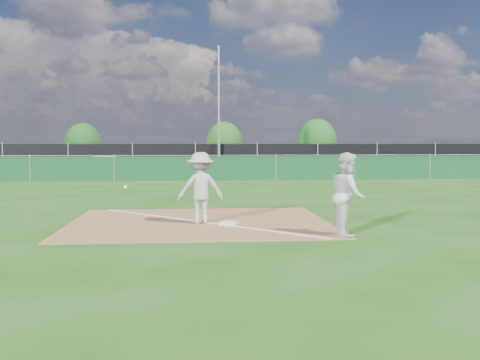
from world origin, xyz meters
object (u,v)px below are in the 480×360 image
(first_base, at_px, (229,223))
(play_at_first, at_px, (201,188))
(tree_left, at_px, (83,144))
(car_left, at_px, (116,158))
(car_right, at_px, (278,159))
(car_mid, at_px, (208,158))
(runner, at_px, (348,194))
(tree_mid, at_px, (224,143))
(light_pole, at_px, (219,109))
(tree_right, at_px, (317,141))

(first_base, xyz_separation_m, play_at_first, (-0.63, 0.33, 0.78))
(tree_left, bearing_deg, car_left, -59.64)
(car_right, xyz_separation_m, tree_left, (-15.34, 5.80, 1.11))
(play_at_first, height_order, car_mid, play_at_first)
(runner, height_order, car_right, runner)
(car_left, bearing_deg, tree_mid, -70.39)
(light_pole, height_order, first_base, light_pole)
(car_mid, bearing_deg, tree_right, -37.51)
(first_base, distance_m, runner, 2.86)
(play_at_first, distance_m, car_mid, 27.01)
(tree_right, bearing_deg, car_left, -159.65)
(light_pole, xyz_separation_m, runner, (1.45, -23.72, -3.16))
(tree_right, bearing_deg, car_right, -126.56)
(tree_mid, height_order, tree_right, tree_right)
(play_at_first, xyz_separation_m, tree_right, (10.42, 32.82, 1.19))
(play_at_first, bearing_deg, tree_mid, 85.72)
(play_at_first, height_order, runner, runner)
(tree_right, bearing_deg, runner, -102.19)
(light_pole, distance_m, tree_mid, 11.57)
(play_at_first, bearing_deg, car_mid, 88.10)
(first_base, bearing_deg, tree_right, 73.55)
(car_right, relative_size, tree_right, 1.19)
(runner, distance_m, car_mid, 28.89)
(runner, xyz_separation_m, car_left, (-8.67, 28.65, -0.10))
(play_at_first, distance_m, tree_left, 34.09)
(light_pole, distance_m, car_left, 9.33)
(car_right, distance_m, tree_left, 16.44)
(tree_left, xyz_separation_m, tree_mid, (11.72, 0.43, 0.09))
(light_pole, xyz_separation_m, first_base, (-0.85, -22.23, -3.94))
(first_base, bearing_deg, tree_mid, 86.83)
(play_at_first, xyz_separation_m, runner, (2.93, -1.82, 0.00))
(first_base, bearing_deg, play_at_first, 152.09)
(car_left, height_order, car_mid, car_mid)
(car_right, height_order, tree_left, tree_left)
(play_at_first, distance_m, car_right, 27.68)
(first_base, xyz_separation_m, tree_right, (9.79, 33.15, 1.97))
(light_pole, xyz_separation_m, car_mid, (-0.58, 5.09, -3.21))
(tree_mid, bearing_deg, tree_right, -2.93)
(runner, relative_size, tree_right, 0.43)
(car_right, bearing_deg, car_left, 106.17)
(car_right, xyz_separation_m, tree_right, (4.32, 5.82, 1.34))
(play_at_first, relative_size, tree_mid, 0.63)
(runner, height_order, car_mid, runner)
(light_pole, height_order, runner, light_pole)
(light_pole, bearing_deg, car_mid, 96.52)
(play_at_first, distance_m, tree_mid, 33.34)
(tree_mid, bearing_deg, car_right, -59.87)
(light_pole, xyz_separation_m, tree_left, (-10.72, 10.90, -2.20))
(tree_mid, bearing_deg, first_base, -93.17)
(tree_left, bearing_deg, tree_right, 0.07)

